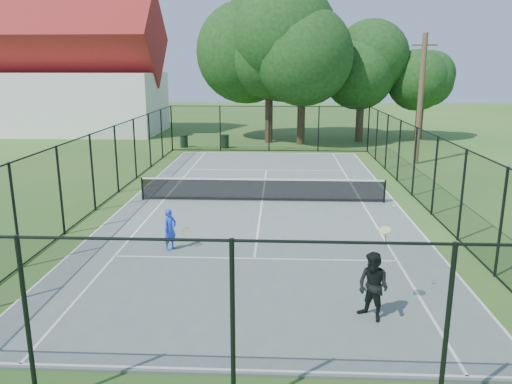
{
  "coord_description": "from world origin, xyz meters",
  "views": [
    {
      "loc": [
        0.69,
        -19.93,
        5.46
      ],
      "look_at": [
        -0.11,
        -3.0,
        1.2
      ],
      "focal_mm": 35.0,
      "sensor_mm": 36.0,
      "label": 1
    }
  ],
  "objects_px": {
    "player_blue": "(170,230)",
    "trash_bin_right": "(225,141)",
    "trash_bin_left": "(184,141)",
    "utility_pole": "(420,99)",
    "tennis_net": "(262,189)",
    "player_black": "(373,286)"
  },
  "relations": [
    {
      "from": "trash_bin_right",
      "to": "utility_pole",
      "type": "height_order",
      "value": "utility_pole"
    },
    {
      "from": "tennis_net",
      "to": "utility_pole",
      "type": "bearing_deg",
      "value": 46.27
    },
    {
      "from": "trash_bin_left",
      "to": "player_blue",
      "type": "height_order",
      "value": "player_blue"
    },
    {
      "from": "tennis_net",
      "to": "utility_pole",
      "type": "height_order",
      "value": "utility_pole"
    },
    {
      "from": "trash_bin_left",
      "to": "trash_bin_right",
      "type": "bearing_deg",
      "value": -3.54
    },
    {
      "from": "utility_pole",
      "to": "player_blue",
      "type": "relative_size",
      "value": 5.68
    },
    {
      "from": "trash_bin_left",
      "to": "trash_bin_right",
      "type": "relative_size",
      "value": 0.95
    },
    {
      "from": "trash_bin_left",
      "to": "trash_bin_right",
      "type": "distance_m",
      "value": 2.9
    },
    {
      "from": "trash_bin_left",
      "to": "utility_pole",
      "type": "relative_size",
      "value": 0.12
    },
    {
      "from": "tennis_net",
      "to": "trash_bin_right",
      "type": "height_order",
      "value": "tennis_net"
    },
    {
      "from": "utility_pole",
      "to": "player_blue",
      "type": "height_order",
      "value": "utility_pole"
    },
    {
      "from": "utility_pole",
      "to": "player_blue",
      "type": "bearing_deg",
      "value": -127.11
    },
    {
      "from": "tennis_net",
      "to": "player_blue",
      "type": "xyz_separation_m",
      "value": [
        -2.57,
        -5.78,
        0.12
      ]
    },
    {
      "from": "tennis_net",
      "to": "player_black",
      "type": "relative_size",
      "value": 4.14
    },
    {
      "from": "trash_bin_right",
      "to": "player_blue",
      "type": "xyz_separation_m",
      "value": [
        0.5,
        -19.95,
        0.23
      ]
    },
    {
      "from": "player_black",
      "to": "utility_pole",
      "type": "bearing_deg",
      "value": 72.74
    },
    {
      "from": "trash_bin_right",
      "to": "player_black",
      "type": "relative_size",
      "value": 0.38
    },
    {
      "from": "player_blue",
      "to": "trash_bin_right",
      "type": "bearing_deg",
      "value": 91.43
    },
    {
      "from": "trash_bin_left",
      "to": "utility_pole",
      "type": "bearing_deg",
      "value": -20.15
    },
    {
      "from": "player_blue",
      "to": "utility_pole",
      "type": "bearing_deg",
      "value": 52.89
    },
    {
      "from": "tennis_net",
      "to": "trash_bin_left",
      "type": "height_order",
      "value": "tennis_net"
    },
    {
      "from": "utility_pole",
      "to": "trash_bin_left",
      "type": "bearing_deg",
      "value": 159.85
    }
  ]
}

